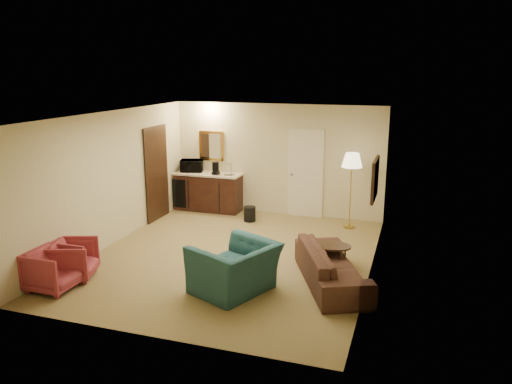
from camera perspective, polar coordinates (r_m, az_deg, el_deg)
ground at (r=9.33m, az=-2.73°, el=-7.33°), size 6.00×6.00×0.00m
room_walls at (r=9.59m, az=-1.76°, el=3.94°), size 5.02×6.01×2.61m
wetbar_cabinet at (r=12.19m, az=-5.47°, el=0.02°), size 1.64×0.58×0.92m
sofa at (r=8.13m, az=8.67°, el=-7.68°), size 1.41×2.15×0.81m
teal_armchair at (r=7.74m, az=-2.48°, el=-7.78°), size 1.19×1.40×1.04m
rose_chair_near at (r=8.82m, az=-20.19°, el=-7.05°), size 0.83×0.86×0.71m
rose_chair_far at (r=8.48m, az=-22.17°, el=-8.01°), size 0.66×0.71×0.72m
coffee_table at (r=8.82m, az=8.37°, el=-7.26°), size 0.80×0.59×0.43m
floor_lamp at (r=10.90m, az=10.77°, el=0.15°), size 0.55×0.55×1.66m
waste_bin at (r=11.33m, az=-0.72°, el=-2.53°), size 0.30×0.30×0.34m
microwave at (r=12.30m, az=-7.36°, el=3.16°), size 0.60×0.44×0.36m
coffee_maker at (r=11.92m, az=-4.64°, el=2.73°), size 0.20×0.20×0.30m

